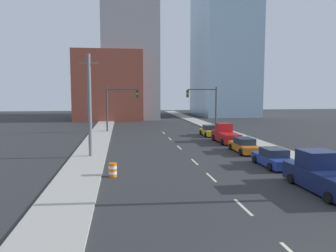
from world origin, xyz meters
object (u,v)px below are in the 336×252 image
Objects in this scene: traffic_signal_left at (116,103)px; sedan_orange at (244,146)px; traffic_signal_right at (208,102)px; traffic_barrel at (113,170)px; sedan_blue at (274,158)px; utility_pole_left_mid at (90,105)px; sedan_yellow at (210,131)px; pickup_truck_red at (225,135)px; pickup_truck_navy at (324,176)px.

traffic_signal_left reaches higher than sedan_orange.
traffic_signal_right is 1.38× the size of sedan_orange.
sedan_blue is (12.35, 1.36, 0.18)m from traffic_barrel.
sedan_orange is at bearing 1.63° from utility_pole_left_mid.
sedan_orange is (-1.30, -18.46, -3.67)m from traffic_signal_right.
sedan_yellow is at bearing -101.74° from traffic_signal_right.
traffic_signal_left is at bearing 124.84° from sedan_orange.
sedan_blue is at bearing 6.26° from traffic_barrel.
traffic_signal_right is at bearing 50.09° from utility_pole_left_mid.
sedan_yellow is (12.52, -6.08, -3.67)m from traffic_signal_left.
utility_pole_left_mid reaches higher than sedan_yellow.
utility_pole_left_mid reaches higher than traffic_barrel.
sedan_blue is 6.22m from sedan_orange.
traffic_barrel is at bearing -117.71° from traffic_signal_right.
traffic_signal_left is 1.49× the size of sedan_blue.
traffic_signal_right is at bearing 78.30° from sedan_yellow.
traffic_signal_left reaches higher than sedan_blue.
sedan_orange is 1.13× the size of sedan_yellow.
sedan_blue is at bearing -91.02° from pickup_truck_red.
traffic_signal_left is at bearing 83.95° from utility_pole_left_mid.
traffic_signal_right is 1.49× the size of sedan_blue.
traffic_barrel is at bearing -89.76° from traffic_signal_left.
traffic_signal_right is at bearing 87.00° from sedan_blue.
sedan_blue is 0.92× the size of sedan_orange.
utility_pole_left_mid is (-15.79, -18.87, 0.35)m from traffic_signal_right.
sedan_blue is (-1.33, -24.68, -3.66)m from traffic_signal_right.
sedan_yellow is (0.03, 12.38, 0.01)m from sedan_orange.
pickup_truck_navy is at bearing -90.74° from pickup_truck_red.
sedan_blue is at bearing -21.88° from utility_pole_left_mid.
sedan_yellow is at bearing 58.11° from traffic_barrel.
traffic_signal_left is 14.40m from sedan_yellow.
traffic_signal_right is at bearing 87.66° from pickup_truck_navy.
traffic_signal_right is 24.61m from utility_pole_left_mid.
sedan_yellow is (14.52, 12.79, -4.02)m from utility_pole_left_mid.
sedan_blue is at bearing -89.48° from sedan_orange.
pickup_truck_navy reaches higher than pickup_truck_red.
traffic_barrel is (2.11, -7.16, -4.19)m from utility_pole_left_mid.
sedan_yellow is (-1.26, -6.08, -3.67)m from traffic_signal_right.
sedan_orange is at bearing -90.12° from sedan_yellow.
sedan_yellow is at bearing 91.92° from pickup_truck_red.
traffic_signal_left is at bearing 116.86° from sedan_blue.
utility_pole_left_mid is at bearing 158.19° from sedan_blue.
pickup_truck_navy is 12.67m from sedan_orange.
sedan_yellow is at bearing 89.94° from pickup_truck_navy.
traffic_signal_right reaches higher than traffic_barrel.
traffic_signal_left is 27.89m from sedan_blue.
sedan_orange is at bearing -91.85° from pickup_truck_red.
traffic_barrel is 0.21× the size of sedan_blue.
traffic_barrel is 12.43m from sedan_blue.
traffic_barrel is 0.20× the size of sedan_orange.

